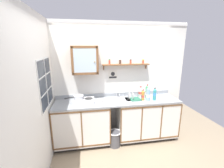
# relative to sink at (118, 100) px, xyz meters

# --- Properties ---
(floor) EXTENTS (5.68, 5.68, 0.00)m
(floor) POSITION_rel_sink_xyz_m (-0.01, -0.42, -0.93)
(floor) COLOR gray
(floor) RESTS_ON ground
(back_wall) EXTENTS (3.28, 0.07, 2.58)m
(back_wall) POSITION_rel_sink_xyz_m (-0.01, 0.28, 0.36)
(back_wall) COLOR silver
(back_wall) RESTS_ON ground
(side_wall_left) EXTENTS (0.05, 3.48, 2.58)m
(side_wall_left) POSITION_rel_sink_xyz_m (-1.37, -0.68, 0.36)
(side_wall_left) COLOR silver
(side_wall_left) RESTS_ON ground
(lower_cabinet_run) EXTENTS (1.14, 0.61, 0.91)m
(lower_cabinet_run) POSITION_rel_sink_xyz_m (-0.77, -0.04, -0.47)
(lower_cabinet_run) COLOR black
(lower_cabinet_run) RESTS_ON ground
(lower_cabinet_run_right) EXTENTS (1.33, 0.61, 0.91)m
(lower_cabinet_run_right) POSITION_rel_sink_xyz_m (0.66, -0.04, -0.47)
(lower_cabinet_run_right) COLOR black
(lower_cabinet_run_right) RESTS_ON ground
(countertop) EXTENTS (2.64, 0.63, 0.03)m
(countertop) POSITION_rel_sink_xyz_m (-0.01, -0.04, -0.01)
(countertop) COLOR gray
(countertop) RESTS_ON lower_cabinet_run
(backsplash) EXTENTS (2.64, 0.02, 0.08)m
(backsplash) POSITION_rel_sink_xyz_m (-0.01, 0.25, 0.05)
(backsplash) COLOR gray
(backsplash) RESTS_ON countertop
(sink) EXTENTS (0.52, 0.41, 0.41)m
(sink) POSITION_rel_sink_xyz_m (0.00, 0.00, 0.00)
(sink) COLOR silver
(sink) RESTS_ON countertop
(hot_plate_stove) EXTENTS (0.42, 0.32, 0.07)m
(hot_plate_stove) POSITION_rel_sink_xyz_m (-0.72, -0.03, 0.04)
(hot_plate_stove) COLOR silver
(hot_plate_stove) RESTS_ON countertop
(saucepan) EXTENTS (0.37, 0.23, 0.08)m
(saucepan) POSITION_rel_sink_xyz_m (-0.82, -0.01, 0.12)
(saucepan) COLOR silver
(saucepan) RESTS_ON hot_plate_stove
(bottle_detergent_teal_0) EXTENTS (0.07, 0.07, 0.27)m
(bottle_detergent_teal_0) POSITION_rel_sink_xyz_m (0.77, -0.14, 0.14)
(bottle_detergent_teal_0) COLOR teal
(bottle_detergent_teal_0) RESTS_ON countertop
(bottle_juice_amber_1) EXTENTS (0.07, 0.07, 0.24)m
(bottle_juice_amber_1) POSITION_rel_sink_xyz_m (0.53, -0.10, 0.11)
(bottle_juice_amber_1) COLOR gold
(bottle_juice_amber_1) RESTS_ON countertop
(bottle_soda_green_2) EXTENTS (0.07, 0.07, 0.31)m
(bottle_soda_green_2) POSITION_rel_sink_xyz_m (0.67, 0.02, 0.15)
(bottle_soda_green_2) COLOR #4CB266
(bottle_soda_green_2) RESTS_ON countertop
(bottle_water_blue_3) EXTENTS (0.08, 0.08, 0.31)m
(bottle_water_blue_3) POSITION_rel_sink_xyz_m (0.62, -0.15, 0.15)
(bottle_water_blue_3) COLOR #8CB7E0
(bottle_water_blue_3) RESTS_ON countertop
(bottle_opaque_white_4) EXTENTS (0.09, 0.09, 0.26)m
(bottle_opaque_white_4) POSITION_rel_sink_xyz_m (0.53, 0.05, 0.13)
(bottle_opaque_white_4) COLOR white
(bottle_opaque_white_4) RESTS_ON countertop
(bottle_water_clear_5) EXTENTS (0.06, 0.06, 0.23)m
(bottle_water_clear_5) POSITION_rel_sink_xyz_m (0.83, -0.02, 0.11)
(bottle_water_clear_5) COLOR silver
(bottle_water_clear_5) RESTS_ON countertop
(dish_rack) EXTENTS (0.33, 0.25, 0.16)m
(dish_rack) POSITION_rel_sink_xyz_m (0.32, -0.04, 0.04)
(dish_rack) COLOR #26664C
(dish_rack) RESTS_ON countertop
(mug) EXTENTS (0.11, 0.09, 0.09)m
(mug) POSITION_rel_sink_xyz_m (-0.38, -0.13, 0.06)
(mug) COLOR white
(mug) RESTS_ON countertop
(wall_cabinet) EXTENTS (0.53, 0.28, 0.57)m
(wall_cabinet) POSITION_rel_sink_xyz_m (-0.66, 0.13, 0.86)
(wall_cabinet) COLOR brown
(spice_shelf) EXTENTS (1.03, 0.14, 0.23)m
(spice_shelf) POSITION_rel_sink_xyz_m (0.22, 0.19, 0.75)
(spice_shelf) COLOR brown
(warning_sign) EXTENTS (0.20, 0.01, 0.22)m
(warning_sign) POSITION_rel_sink_xyz_m (-0.06, 0.26, 0.50)
(warning_sign) COLOR silver
(window) EXTENTS (0.03, 0.79, 0.85)m
(window) POSITION_rel_sink_xyz_m (-1.34, -0.33, 0.52)
(window) COLOR #262D38
(trash_bin) EXTENTS (0.27, 0.27, 0.33)m
(trash_bin) POSITION_rel_sink_xyz_m (-0.11, -0.25, -0.76)
(trash_bin) COLOR #4C4C51
(trash_bin) RESTS_ON ground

